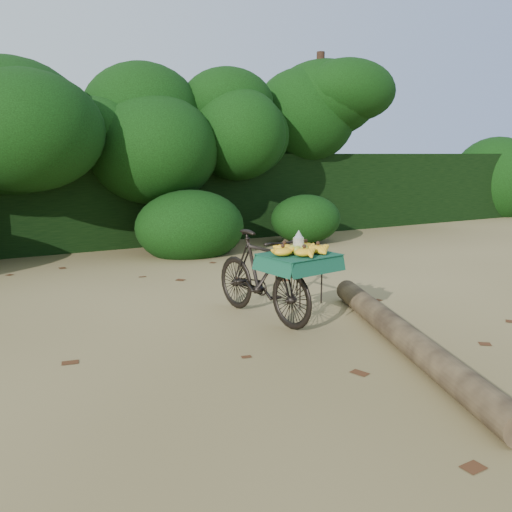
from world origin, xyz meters
TOP-DOWN VIEW (x-y plane):
  - ground at (0.00, 0.00)m, footprint 80.00×80.00m
  - vendor_bicycle at (0.73, 0.24)m, footprint 0.83×1.76m
  - fallen_log at (1.41, -1.23)m, footprint 1.46×3.39m
  - hedge_backdrop at (0.00, 6.30)m, footprint 26.00×1.80m
  - tree_row at (-0.65, 5.50)m, footprint 14.50×2.00m
  - bush_clumps at (0.50, 4.30)m, footprint 8.80×1.70m
  - leaf_litter at (0.00, 0.65)m, footprint 7.00×7.30m

SIDE VIEW (x-z plane):
  - ground at x=0.00m, z-range 0.00..0.00m
  - leaf_litter at x=0.00m, z-range 0.00..0.01m
  - fallen_log at x=1.41m, z-range 0.00..0.25m
  - bush_clumps at x=0.50m, z-range 0.00..0.90m
  - vendor_bicycle at x=0.73m, z-range 0.01..0.99m
  - hedge_backdrop at x=0.00m, z-range 0.00..1.80m
  - tree_row at x=-0.65m, z-range 0.00..4.00m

